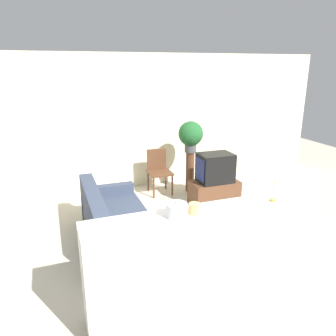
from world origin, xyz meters
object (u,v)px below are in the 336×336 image
(couch, at_px, (116,224))
(television, at_px, (215,168))
(wooden_chair, at_px, (159,169))
(decorative_bowl, at_px, (177,210))
(potted_plant, at_px, (191,135))

(couch, xyz_separation_m, television, (1.97, 0.72, 0.42))
(wooden_chair, bearing_deg, couch, -126.23)
(wooden_chair, bearing_deg, television, -50.54)
(wooden_chair, xyz_separation_m, decorative_bowl, (-0.92, -3.29, 0.67))
(potted_plant, bearing_deg, couch, -140.63)
(couch, xyz_separation_m, potted_plant, (1.82, 1.49, 0.89))
(wooden_chair, bearing_deg, potted_plant, -13.93)
(television, distance_m, potted_plant, 0.91)
(couch, bearing_deg, television, 20.21)
(potted_plant, bearing_deg, television, -79.31)
(television, xyz_separation_m, wooden_chair, (-0.76, 0.92, -0.21))
(couch, bearing_deg, wooden_chair, 53.77)
(television, xyz_separation_m, decorative_bowl, (-1.68, -2.36, 0.46))
(couch, distance_m, television, 2.14)
(wooden_chair, xyz_separation_m, potted_plant, (0.61, -0.15, 0.68))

